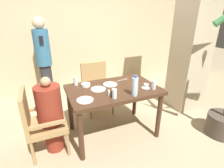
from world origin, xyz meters
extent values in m
plane|color=tan|center=(0.00, 0.00, 0.00)|extent=(16.00, 16.00, 0.00)
cube|color=#C6B289|center=(0.00, 2.02, 1.40)|extent=(8.00, 0.06, 2.80)
cube|color=#BCAD8E|center=(1.68, 0.27, 1.35)|extent=(0.53, 0.53, 2.70)
cube|color=#422819|center=(0.00, 0.00, 0.75)|extent=(1.30, 0.83, 0.05)
cylinder|color=#422819|center=(-0.59, -0.35, 0.36)|extent=(0.07, 0.07, 0.72)
cylinder|color=#422819|center=(0.59, -0.35, 0.36)|extent=(0.07, 0.07, 0.72)
cylinder|color=#422819|center=(-0.59, 0.35, 0.36)|extent=(0.07, 0.07, 0.72)
cylinder|color=#422819|center=(0.59, 0.35, 0.36)|extent=(0.07, 0.07, 0.72)
cube|color=#A88451|center=(-0.95, 0.00, 0.40)|extent=(0.49, 0.49, 0.07)
cube|color=#A88451|center=(-1.18, 0.00, 0.68)|extent=(0.05, 0.49, 0.49)
cube|color=#A88451|center=(-0.95, 0.22, 0.55)|extent=(0.44, 0.04, 0.04)
cube|color=#A88451|center=(-0.95, -0.22, 0.55)|extent=(0.44, 0.04, 0.04)
cylinder|color=#A88451|center=(-0.74, 0.21, 0.18)|extent=(0.04, 0.04, 0.36)
cylinder|color=#A88451|center=(-0.74, -0.21, 0.18)|extent=(0.04, 0.04, 0.36)
cylinder|color=#A88451|center=(-1.17, 0.21, 0.18)|extent=(0.04, 0.04, 0.36)
cylinder|color=#A88451|center=(-1.17, -0.21, 0.18)|extent=(0.04, 0.04, 0.36)
cylinder|color=maroon|center=(-0.89, 0.00, 0.22)|extent=(0.24, 0.24, 0.43)
cylinder|color=maroon|center=(-0.89, 0.00, 0.69)|extent=(0.32, 0.32, 0.52)
sphere|color=tan|center=(-0.89, 0.00, 1.01)|extent=(0.12, 0.12, 0.12)
cube|color=#A88451|center=(0.00, 0.72, 0.40)|extent=(0.49, 0.49, 0.07)
cube|color=#A88451|center=(0.00, 0.94, 0.68)|extent=(0.49, 0.05, 0.49)
cube|color=#A88451|center=(0.22, 0.72, 0.55)|extent=(0.04, 0.44, 0.04)
cube|color=#A88451|center=(-0.22, 0.72, 0.55)|extent=(0.04, 0.44, 0.04)
cylinder|color=#A88451|center=(0.21, 0.50, 0.18)|extent=(0.04, 0.04, 0.36)
cylinder|color=#A88451|center=(-0.21, 0.50, 0.18)|extent=(0.04, 0.04, 0.36)
cylinder|color=#A88451|center=(0.21, 0.93, 0.18)|extent=(0.04, 0.04, 0.36)
cylinder|color=#A88451|center=(-0.21, 0.93, 0.18)|extent=(0.04, 0.04, 0.36)
cylinder|color=#2D2D33|center=(-0.84, 1.52, 0.40)|extent=(0.22, 0.22, 0.81)
cylinder|color=teal|center=(-0.84, 1.52, 1.15)|extent=(0.29, 0.29, 0.69)
sphere|color=beige|center=(-0.84, 1.52, 1.61)|extent=(0.22, 0.22, 0.22)
cube|color=black|center=(-0.84, 1.34, 1.32)|extent=(0.07, 0.01, 0.14)
cylinder|color=#4C4238|center=(1.55, -0.70, 0.17)|extent=(0.45, 0.45, 0.34)
cylinder|color=white|center=(0.01, 0.14, 0.78)|extent=(0.21, 0.21, 0.01)
cylinder|color=white|center=(-0.21, 0.04, 0.78)|extent=(0.21, 0.21, 0.01)
cylinder|color=white|center=(-0.47, -0.21, 0.78)|extent=(0.21, 0.21, 0.01)
cylinder|color=white|center=(0.44, -0.17, 0.78)|extent=(0.13, 0.13, 0.01)
cylinder|color=white|center=(0.44, -0.17, 0.81)|extent=(0.07, 0.07, 0.05)
cylinder|color=white|center=(-0.34, 0.22, 0.80)|extent=(0.13, 0.13, 0.04)
cylinder|color=silver|center=(0.17, -0.32, 0.90)|extent=(0.08, 0.08, 0.25)
cylinder|color=#3359B2|center=(0.17, -0.32, 1.04)|extent=(0.04, 0.04, 0.03)
cylinder|color=silver|center=(-0.47, 0.33, 0.84)|extent=(0.06, 0.06, 0.13)
cylinder|color=silver|center=(0.52, -0.25, 0.84)|extent=(0.06, 0.06, 0.13)
cylinder|color=silver|center=(-0.11, -0.29, 0.84)|extent=(0.06, 0.06, 0.13)
cylinder|color=white|center=(-0.15, -0.21, 0.82)|extent=(0.03, 0.03, 0.08)
cylinder|color=#4C3D2D|center=(-0.11, -0.21, 0.81)|extent=(0.03, 0.03, 0.08)
cube|color=silver|center=(0.25, 0.24, 0.78)|extent=(0.18, 0.04, 0.00)
cube|color=silver|center=(0.34, 0.25, 0.78)|extent=(0.04, 0.03, 0.00)
camera|label=1|loc=(-0.91, -2.11, 1.80)|focal=28.00mm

